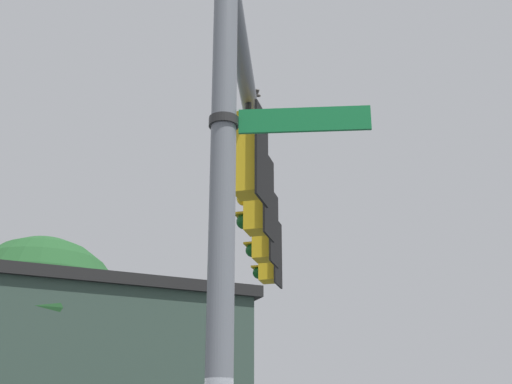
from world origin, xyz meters
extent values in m
cylinder|color=slate|center=(0.00, 0.00, 3.38)|extent=(0.22, 0.22, 6.77)
cylinder|color=slate|center=(4.15, 0.80, 6.20)|extent=(8.33, 1.81, 0.21)
cylinder|color=black|center=(2.41, 0.47, 6.01)|extent=(0.08, 0.08, 0.18)
cube|color=gold|center=(2.41, 0.47, 5.39)|extent=(0.36, 0.30, 1.05)
sphere|color=#590F0F|center=(2.41, 0.66, 5.74)|extent=(0.22, 0.22, 0.22)
cube|color=gold|center=(2.41, 0.68, 5.84)|extent=(0.24, 0.20, 0.03)
sphere|color=yellow|center=(2.41, 0.66, 5.39)|extent=(0.22, 0.22, 0.22)
cube|color=gold|center=(2.41, 0.68, 5.49)|extent=(0.24, 0.20, 0.03)
sphere|color=#0F4C19|center=(2.41, 0.66, 5.04)|extent=(0.22, 0.22, 0.22)
cube|color=gold|center=(2.41, 0.68, 5.14)|extent=(0.24, 0.20, 0.03)
cube|color=black|center=(2.41, 0.30, 5.39)|extent=(0.54, 0.03, 1.22)
cylinder|color=black|center=(3.88, 0.75, 6.01)|extent=(0.08, 0.08, 0.18)
cube|color=gold|center=(3.88, 0.75, 5.39)|extent=(0.36, 0.30, 1.05)
sphere|color=#590F0F|center=(3.88, 0.94, 5.74)|extent=(0.22, 0.22, 0.22)
cube|color=gold|center=(3.88, 0.96, 5.84)|extent=(0.24, 0.20, 0.03)
sphere|color=yellow|center=(3.88, 0.94, 5.39)|extent=(0.22, 0.22, 0.22)
cube|color=gold|center=(3.88, 0.96, 5.49)|extent=(0.24, 0.20, 0.03)
sphere|color=#0F4C19|center=(3.88, 0.94, 5.04)|extent=(0.22, 0.22, 0.22)
cube|color=gold|center=(3.88, 0.96, 5.14)|extent=(0.24, 0.20, 0.03)
cube|color=black|center=(3.88, 0.58, 5.39)|extent=(0.54, 0.03, 1.22)
cylinder|color=black|center=(5.34, 1.03, 6.01)|extent=(0.08, 0.08, 0.18)
cube|color=gold|center=(5.34, 1.03, 5.39)|extent=(0.36, 0.30, 1.05)
sphere|color=#590F0F|center=(5.34, 1.22, 5.74)|extent=(0.22, 0.22, 0.22)
cube|color=gold|center=(5.34, 1.24, 5.84)|extent=(0.24, 0.20, 0.03)
sphere|color=yellow|center=(5.34, 1.22, 5.39)|extent=(0.22, 0.22, 0.22)
cube|color=gold|center=(5.34, 1.24, 5.49)|extent=(0.24, 0.20, 0.03)
sphere|color=#0F4C19|center=(5.34, 1.22, 5.04)|extent=(0.22, 0.22, 0.22)
cube|color=gold|center=(5.34, 1.24, 5.14)|extent=(0.24, 0.20, 0.03)
cube|color=black|center=(5.34, 0.86, 5.39)|extent=(0.54, 0.03, 1.22)
cylinder|color=black|center=(6.80, 1.32, 6.01)|extent=(0.08, 0.08, 0.18)
cube|color=gold|center=(6.80, 1.32, 5.39)|extent=(0.36, 0.30, 1.05)
sphere|color=#590F0F|center=(6.80, 1.51, 5.74)|extent=(0.22, 0.22, 0.22)
cube|color=gold|center=(6.80, 1.53, 5.84)|extent=(0.24, 0.20, 0.03)
sphere|color=yellow|center=(6.80, 1.51, 5.39)|extent=(0.22, 0.22, 0.22)
cube|color=gold|center=(6.80, 1.53, 5.49)|extent=(0.24, 0.20, 0.03)
sphere|color=#0F4C19|center=(6.80, 1.51, 5.04)|extent=(0.22, 0.22, 0.22)
cube|color=gold|center=(6.80, 1.53, 5.14)|extent=(0.24, 0.20, 0.03)
cube|color=black|center=(6.80, 1.15, 5.39)|extent=(0.54, 0.03, 1.22)
cube|color=#147238|center=(0.13, -0.68, 4.63)|extent=(0.24, 1.10, 0.22)
cube|color=white|center=(0.13, -0.67, 4.63)|extent=(0.22, 1.10, 0.04)
cylinder|color=#262626|center=(0.00, 0.00, 4.63)|extent=(0.26, 0.26, 0.08)
ellipsoid|color=#4C4742|center=(5.47, 1.21, 7.92)|extent=(0.19, 0.22, 0.07)
cube|color=#4C4742|center=(5.45, 1.20, 7.93)|extent=(0.23, 0.19, 0.07)
cube|color=#4C4742|center=(5.48, 1.22, 7.93)|extent=(0.23, 0.19, 0.02)
cube|color=black|center=(11.43, 9.22, 5.99)|extent=(11.95, 12.67, 0.30)
sphere|color=#1E4C23|center=(10.89, 8.53, 5.18)|extent=(4.46, 4.46, 4.46)
camera|label=1|loc=(-5.14, -1.68, 1.97)|focal=49.22mm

